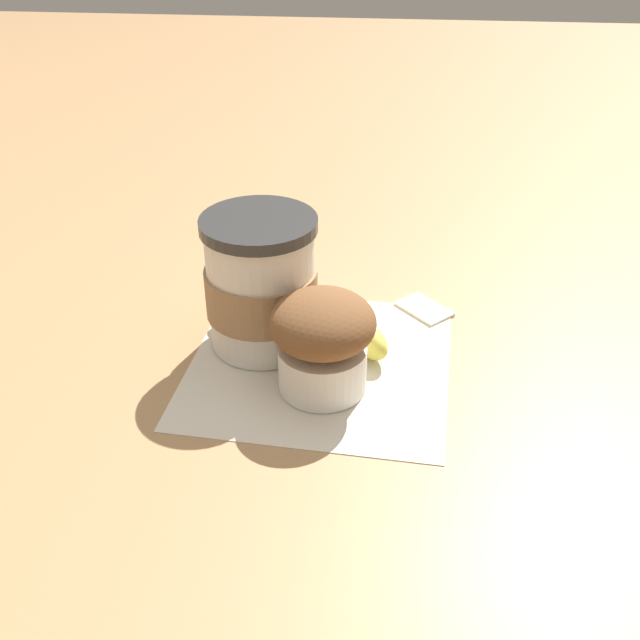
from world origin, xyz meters
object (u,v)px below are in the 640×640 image
coffee_cup (261,284)px  sugar_packet (424,308)px  muffin (322,339)px  banana (306,321)px

coffee_cup → sugar_packet: size_ratio=2.37×
muffin → banana: 0.08m
muffin → sugar_packet: muffin is taller
coffee_cup → banana: size_ratio=0.71×
banana → sugar_packet: size_ratio=3.33×
muffin → sugar_packet: (0.08, 0.13, -0.04)m
coffee_cup → muffin: size_ratio=1.40×
coffee_cup → banana: (0.04, 0.01, -0.04)m
muffin → sugar_packet: 0.16m
banana → sugar_packet: 0.12m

